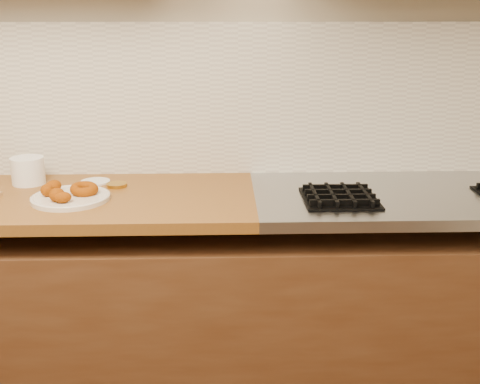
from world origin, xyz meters
name	(u,v)px	position (x,y,z in m)	size (l,w,h in m)	color
wall_back	(123,62)	(0.00, 2.00, 1.35)	(4.00, 0.02, 2.70)	tan
base_cabinet	(125,320)	(0.00, 1.69, 0.39)	(3.60, 0.60, 0.77)	#54341D
stovetop	(429,197)	(1.15, 1.69, 0.88)	(1.30, 0.62, 0.04)	#9EA0A5
backsplash	(125,100)	(0.00, 1.99, 1.20)	(3.60, 0.02, 0.60)	silver
burner_grates	(430,196)	(1.13, 1.61, 0.91)	(0.91, 0.26, 0.03)	black
donut_plate	(71,198)	(-0.15, 1.63, 0.91)	(0.27, 0.27, 0.02)	silver
ring_donut	(84,189)	(-0.11, 1.66, 0.93)	(0.10, 0.10, 0.03)	#863200
fried_dough_chunks	(55,192)	(-0.20, 1.61, 0.94)	(0.14, 0.19, 0.05)	#863200
plastic_tub	(28,171)	(-0.36, 1.85, 0.95)	(0.12, 0.12, 0.10)	white
tub_lid	(95,182)	(-0.11, 1.85, 0.90)	(0.11, 0.11, 0.01)	white
brass_jar_lid	(117,185)	(-0.02, 1.79, 0.91)	(0.08, 0.08, 0.01)	#B28425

